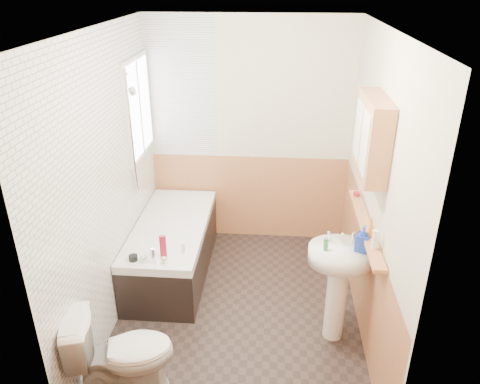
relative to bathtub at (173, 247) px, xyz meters
name	(u,v)px	position (x,y,z in m)	size (l,w,h in m)	color
floor	(239,310)	(0.73, -0.56, -0.30)	(2.80, 2.80, 0.00)	black
ceiling	(238,29)	(0.73, -0.56, 2.20)	(2.80, 2.80, 0.00)	white
wall_back	(249,134)	(0.73, 0.85, 0.95)	(2.20, 0.02, 2.50)	beige
wall_front	(217,297)	(0.73, -1.97, 0.95)	(2.20, 0.02, 2.50)	beige
wall_left	(107,184)	(-0.38, -0.56, 0.95)	(0.02, 2.80, 2.50)	beige
wall_right	(376,194)	(1.84, -0.56, 0.95)	(0.02, 2.80, 2.50)	beige
wainscot_right	(363,271)	(1.82, -0.56, 0.20)	(0.01, 2.80, 1.00)	#C37F50
wainscot_back	(249,197)	(0.73, 0.83, 0.20)	(2.20, 0.01, 1.00)	#C37F50
tile_cladding_left	(109,184)	(-0.36, -0.56, 0.95)	(0.01, 2.80, 2.50)	white
tile_return_back	(181,88)	(0.00, 0.82, 1.45)	(0.75, 0.01, 1.50)	white
window	(139,108)	(-0.33, 0.39, 1.35)	(0.03, 0.79, 0.99)	white
bathtub	(173,247)	(0.00, 0.00, 0.00)	(0.70, 1.58, 0.71)	black
shower_riser	(132,124)	(-0.31, 0.03, 1.30)	(0.11, 0.08, 1.21)	silver
toilet	(122,354)	(-0.03, -1.56, 0.07)	(0.42, 0.75, 0.73)	white
sink	(339,274)	(1.57, -0.82, 0.34)	(0.52, 0.42, 1.00)	white
pine_shelf	(365,226)	(1.77, -0.65, 0.70)	(0.10, 1.30, 0.03)	#C37F50
medicine_cabinet	(372,137)	(1.74, -0.61, 1.44)	(0.17, 0.67, 0.60)	#C37F50
foam_can	(375,239)	(1.77, -1.02, 0.80)	(0.05, 0.05, 0.15)	silver
green_bottle	(371,225)	(1.77, -0.85, 0.82)	(0.04, 0.04, 0.20)	orange
black_jar	(357,194)	(1.77, -0.13, 0.74)	(0.06, 0.06, 0.04)	maroon
soap_bottle	(362,245)	(1.72, -0.86, 0.64)	(0.10, 0.22, 0.10)	#19339E
clear_bottle	(326,244)	(1.44, -0.87, 0.65)	(0.04, 0.04, 0.11)	#388447
blue_gel	(163,246)	(0.06, -0.59, 0.38)	(0.06, 0.04, 0.21)	maroon
cream_jar	(133,258)	(-0.19, -0.67, 0.30)	(0.08, 0.08, 0.05)	black
orange_bottle	(183,248)	(0.23, -0.51, 0.32)	(0.03, 0.03, 0.09)	silver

